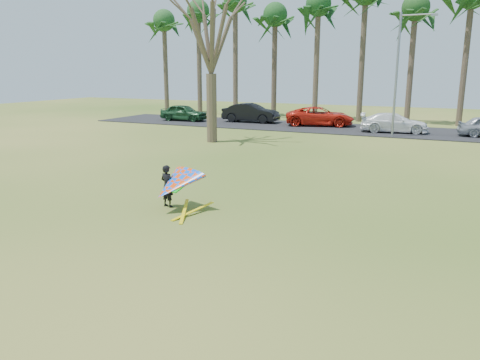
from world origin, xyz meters
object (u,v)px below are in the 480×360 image
at_px(streetlight, 399,69).
at_px(car_3, 394,123).
at_px(kite_flyer, 174,185).
at_px(car_1, 251,113).
at_px(car_0, 184,113).
at_px(bare_tree_left, 211,27).
at_px(car_2, 320,116).

height_order(streetlight, car_3, streetlight).
bearing_deg(kite_flyer, car_1, 108.23).
relative_size(car_0, car_1, 0.86).
height_order(streetlight, car_0, streetlight).
height_order(car_0, car_3, car_0).
xyz_separation_m(bare_tree_left, car_0, (-7.99, 9.61, -6.15)).
height_order(bare_tree_left, streetlight, bare_tree_left).
relative_size(streetlight, car_1, 1.66).
bearing_deg(bare_tree_left, streetlight, 34.57).
height_order(bare_tree_left, car_2, bare_tree_left).
relative_size(streetlight, car_2, 1.49).
bearing_deg(car_0, bare_tree_left, -142.75).
bearing_deg(streetlight, car_0, 171.82).
bearing_deg(car_2, car_3, -120.73).
bearing_deg(streetlight, car_1, 162.20).
bearing_deg(kite_flyer, streetlight, 78.29).
xyz_separation_m(car_1, car_3, (11.96, -1.76, -0.12)).
xyz_separation_m(car_1, kite_flyer, (8.05, -24.45, -0.02)).
distance_m(streetlight, kite_flyer, 21.25).
bearing_deg(streetlight, kite_flyer, -101.71).
bearing_deg(bare_tree_left, car_2, 70.48).
bearing_deg(car_3, kite_flyer, 160.95).
relative_size(car_1, kite_flyer, 2.02).
bearing_deg(car_3, streetlight, 179.56).
bearing_deg(car_1, bare_tree_left, -170.91).
distance_m(bare_tree_left, kite_flyer, 15.94).
xyz_separation_m(car_0, kite_flyer, (13.90, -23.11, 0.07)).
bearing_deg(streetlight, bare_tree_left, -145.43).
xyz_separation_m(bare_tree_left, car_3, (9.82, 9.19, -6.18)).
bearing_deg(car_3, car_1, 72.37).
relative_size(car_1, car_3, 1.03).
xyz_separation_m(bare_tree_left, streetlight, (10.16, 7.00, -2.45)).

